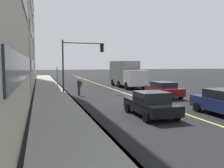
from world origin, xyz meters
The scene contains 10 objects.
ground centered at (0.00, 0.00, 0.00)m, with size 200.00×200.00×0.00m, color black.
sidewalk_slab centered at (0.00, 7.35, 0.07)m, with size 80.00×3.25×0.15m, color gray.
curb_edge centered at (0.00, 5.80, 0.07)m, with size 80.00×0.16×0.15m, color slate.
lane_stripe_center centered at (0.00, 0.00, 0.01)m, with size 80.00×0.16×0.01m, color #D8CC4C.
car_black centered at (-8.83, 2.28, 0.72)m, with size 4.12×2.04×1.45m.
car_maroon centered at (-2.24, -2.34, 0.74)m, with size 4.18×2.00×1.41m.
truck_gray centered at (7.75, -2.46, 1.78)m, with size 7.83×2.53×3.41m.
pedestrian_with_backpack centered at (1.17, 4.83, 0.97)m, with size 0.43×0.41×1.66m.
traffic_light_mast centered at (3.27, 4.39, 3.80)m, with size 0.28×4.45×5.50m.
street_sign_post centered at (4.70, 6.62, 1.62)m, with size 0.60×0.08×2.75m.
Camera 1 is at (-21.03, 8.47, 3.06)m, focal length 37.44 mm.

